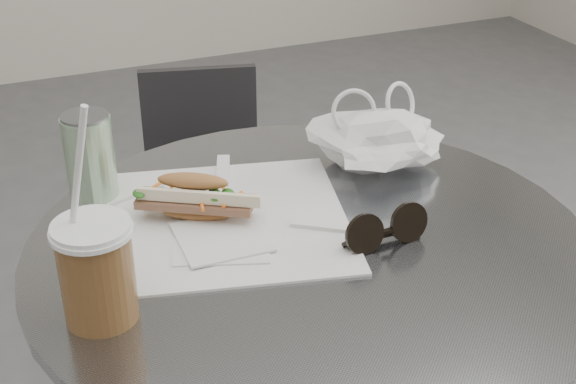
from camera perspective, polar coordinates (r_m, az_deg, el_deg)
name	(u,v)px	position (r m, az deg, el deg)	size (l,w,h in m)	color
chair_far	(208,230)	(1.95, -5.71, -2.67)	(0.35, 0.38, 0.66)	#323234
sandwich_paper	(221,220)	(1.12, -4.79, -2.01)	(0.35, 0.33, 0.00)	white
banh_mi	(195,198)	(1.11, -6.66, -0.42)	(0.21, 0.17, 0.07)	#A76A3F
iced_coffee	(96,270)	(0.92, -13.46, -5.41)	(0.09, 0.09, 0.27)	brown
sunglasses	(386,231)	(1.06, 6.96, -2.74)	(0.12, 0.03, 0.06)	black
plastic_bag	(381,143)	(1.23, 6.63, 3.50)	(0.19, 0.15, 0.10)	white
napkin_stack	(222,239)	(1.07, -4.73, -3.36)	(0.16, 0.16, 0.01)	white
drink_can	(90,159)	(1.17, -13.90, 2.30)	(0.07, 0.07, 0.13)	#528D52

